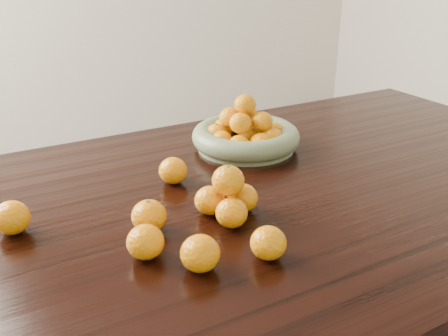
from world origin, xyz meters
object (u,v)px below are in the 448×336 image
dining_table (228,232)px  fruit_bowl (246,135)px  orange_pyramid (228,197)px  loose_orange_0 (149,216)px

dining_table → fruit_bowl: 0.32m
fruit_bowl → orange_pyramid: 0.38m
dining_table → orange_pyramid: bearing=-119.1°
fruit_bowl → loose_orange_0: fruit_bowl is taller
dining_table → orange_pyramid: 0.16m
orange_pyramid → loose_orange_0: (-0.16, 0.02, -0.01)m
fruit_bowl → orange_pyramid: fruit_bowl is taller
dining_table → fruit_bowl: fruit_bowl is taller
fruit_bowl → dining_table: bearing=-128.7°
loose_orange_0 → orange_pyramid: bearing=-8.9°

